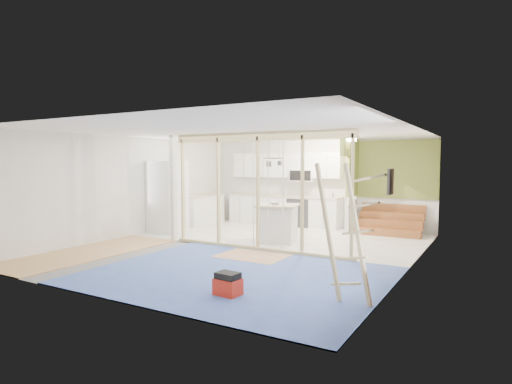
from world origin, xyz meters
The scene contains 17 objects.
room centered at (0.00, 0.00, 1.30)m, with size 7.01×8.01×2.61m.
floor_overlays centered at (0.07, 0.06, 0.01)m, with size 7.00×8.00×0.03m.
stud_frame centered at (-0.24, 0.00, 1.59)m, with size 4.66×0.14×2.60m.
base_cabinets centered at (-1.61, 3.36, 0.47)m, with size 4.45×2.24×0.93m.
upper_cabinets centered at (-0.84, 3.82, 1.82)m, with size 3.60×0.41×0.85m.
green_partition centered at (2.04, 3.66, 0.94)m, with size 2.25×1.51×2.60m.
pot_rack centered at (-0.31, 1.89, 2.00)m, with size 0.52×0.52×0.72m.
sheathing_panel centered at (3.48, -2.00, 1.30)m, with size 0.02×4.00×2.60m, color #A77F5B.
electrical_panel centered at (3.43, -1.40, 1.65)m, with size 0.04×0.30×0.40m, color #38383D.
ceiling_light centered at (1.40, 3.00, 2.54)m, with size 0.32×0.32×0.08m, color #FFEABF.
fridge centered at (-3.06, 0.86, 0.99)m, with size 0.87×0.83×1.98m.
island centered at (0.22, 1.10, 0.46)m, with size 1.15×1.15×0.92m.
bowl centered at (0.14, 1.12, 0.95)m, with size 0.25×0.25×0.06m, color beige.
soap_bottle_a centered at (-0.80, 3.64, 1.07)m, with size 0.11×0.11×0.28m, color #9FA4B1.
soap_bottle_b centered at (0.70, 3.58, 1.04)m, with size 0.10×0.10×0.21m, color silver.
toolbox centered at (1.50, -3.00, 0.17)m, with size 0.39×0.31×0.35m.
ladder centered at (3.08, -2.42, 0.98)m, with size 1.03×0.15×1.92m.
Camera 1 is at (4.90, -8.08, 1.95)m, focal length 30.00 mm.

